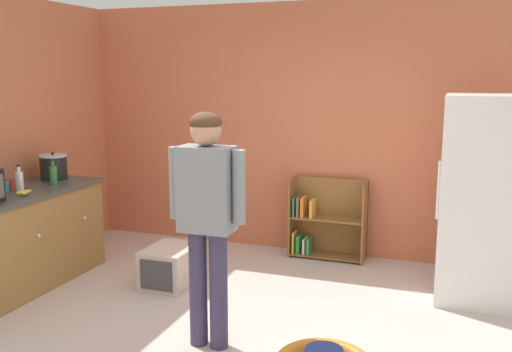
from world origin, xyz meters
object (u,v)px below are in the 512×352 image
(bookshelf, at_px, (324,223))
(pet_carrier, at_px, (171,266))
(crock_pot, at_px, (54,167))
(green_glass_bottle, at_px, (53,174))
(refrigerator, at_px, (483,200))
(red_cup, at_px, (10,184))
(teal_cup, at_px, (5,187))
(standing_person, at_px, (207,208))
(kitchen_counter, at_px, (11,244))
(clear_bottle, at_px, (19,181))
(banana_bunch, at_px, (25,192))

(bookshelf, relative_size, pet_carrier, 1.54)
(crock_pot, relative_size, green_glass_bottle, 1.13)
(refrigerator, height_order, pet_carrier, refrigerator)
(pet_carrier, bearing_deg, red_cup, -162.94)
(bookshelf, height_order, teal_cup, teal_cup)
(crock_pot, bearing_deg, standing_person, -26.57)
(bookshelf, xyz_separation_m, teal_cup, (-2.51, -1.85, 0.57))
(refrigerator, xyz_separation_m, bookshelf, (-1.54, 0.68, -0.52))
(pet_carrier, height_order, crock_pot, crock_pot)
(pet_carrier, bearing_deg, standing_person, -49.63)
(kitchen_counter, distance_m, pet_carrier, 1.44)
(kitchen_counter, xyz_separation_m, pet_carrier, (1.25, 0.64, -0.27))
(standing_person, bearing_deg, bookshelf, 82.17)
(standing_person, distance_m, teal_cup, 2.24)
(kitchen_counter, distance_m, green_glass_bottle, 0.76)
(kitchen_counter, relative_size, refrigerator, 1.12)
(bookshelf, bearing_deg, pet_carrier, -131.62)
(kitchen_counter, distance_m, clear_bottle, 0.57)
(banana_bunch, height_order, teal_cup, teal_cup)
(kitchen_counter, height_order, teal_cup, teal_cup)
(green_glass_bottle, bearing_deg, pet_carrier, 5.62)
(pet_carrier, relative_size, clear_bottle, 2.24)
(bookshelf, distance_m, pet_carrier, 1.75)
(pet_carrier, height_order, clear_bottle, clear_bottle)
(red_cup, bearing_deg, pet_carrier, 17.06)
(standing_person, distance_m, banana_bunch, 1.96)
(teal_cup, bearing_deg, standing_person, -11.06)
(pet_carrier, bearing_deg, refrigerator, 12.86)
(bookshelf, xyz_separation_m, standing_person, (-0.31, -2.28, 0.66))
(pet_carrier, relative_size, teal_cup, 5.81)
(banana_bunch, relative_size, green_glass_bottle, 0.63)
(standing_person, bearing_deg, refrigerator, 40.79)
(crock_pot, distance_m, clear_bottle, 0.62)
(green_glass_bottle, bearing_deg, red_cup, -126.34)
(banana_bunch, distance_m, red_cup, 0.37)
(kitchen_counter, height_order, green_glass_bottle, green_glass_bottle)
(crock_pot, bearing_deg, red_cup, -95.34)
(standing_person, relative_size, teal_cup, 17.89)
(refrigerator, relative_size, clear_bottle, 7.24)
(refrigerator, relative_size, crock_pot, 6.40)
(refrigerator, relative_size, banana_bunch, 11.42)
(pet_carrier, xyz_separation_m, teal_cup, (-1.36, -0.56, 0.77))
(banana_bunch, bearing_deg, teal_cup, 169.85)
(clear_bottle, distance_m, teal_cup, 0.14)
(banana_bunch, bearing_deg, pet_carrier, 29.16)
(red_cup, bearing_deg, banana_bunch, -28.09)
(kitchen_counter, height_order, clear_bottle, clear_bottle)
(clear_bottle, relative_size, red_cup, 2.59)
(clear_bottle, bearing_deg, teal_cup, -151.90)
(refrigerator, relative_size, pet_carrier, 3.22)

